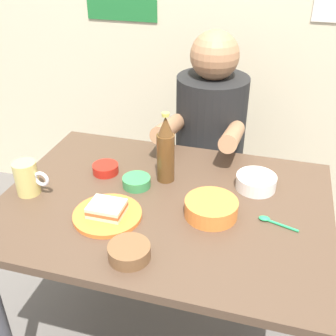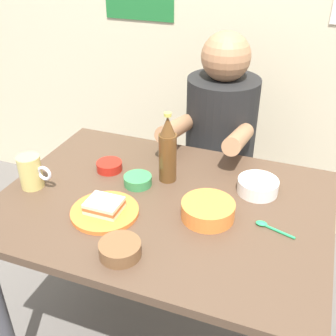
{
  "view_description": "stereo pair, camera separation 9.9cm",
  "coord_description": "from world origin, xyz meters",
  "views": [
    {
      "loc": [
        0.32,
        -1.08,
        1.55
      ],
      "look_at": [
        0.0,
        0.05,
        0.84
      ],
      "focal_mm": 43.95,
      "sensor_mm": 36.0,
      "label": 1
    },
    {
      "loc": [
        0.42,
        -1.05,
        1.55
      ],
      "look_at": [
        0.0,
        0.05,
        0.84
      ],
      "focal_mm": 43.95,
      "sensor_mm": 36.0,
      "label": 2
    }
  ],
  "objects": [
    {
      "name": "dining_table",
      "position": [
        0.0,
        0.0,
        0.65
      ],
      "size": [
        1.1,
        0.8,
        0.74
      ],
      "color": "#4C3828",
      "rests_on": "ground"
    },
    {
      "name": "stool",
      "position": [
        0.04,
        0.63,
        0.35
      ],
      "size": [
        0.34,
        0.34,
        0.45
      ],
      "color": "#4C4C51",
      "rests_on": "ground"
    },
    {
      "name": "person_seated",
      "position": [
        0.04,
        0.62,
        0.77
      ],
      "size": [
        0.33,
        0.56,
        0.72
      ],
      "color": "black",
      "rests_on": "stool"
    },
    {
      "name": "plate_orange",
      "position": [
        -0.15,
        -0.13,
        0.75
      ],
      "size": [
        0.22,
        0.22,
        0.01
      ],
      "primitive_type": "cylinder",
      "color": "orange",
      "rests_on": "dining_table"
    },
    {
      "name": "sandwich",
      "position": [
        -0.15,
        -0.13,
        0.77
      ],
      "size": [
        0.11,
        0.09,
        0.04
      ],
      "color": "beige",
      "rests_on": "plate_orange"
    },
    {
      "name": "beer_mug",
      "position": [
        -0.46,
        -0.08,
        0.8
      ],
      "size": [
        0.13,
        0.08,
        0.12
      ],
      "color": "#D1BC66",
      "rests_on": "dining_table"
    },
    {
      "name": "beer_bottle",
      "position": [
        -0.03,
        0.13,
        0.86
      ],
      "size": [
        0.06,
        0.06,
        0.26
      ],
      "color": "#593819",
      "rests_on": "dining_table"
    },
    {
      "name": "rice_bowl_white",
      "position": [
        0.29,
        0.16,
        0.77
      ],
      "size": [
        0.14,
        0.14,
        0.05
      ],
      "color": "silver",
      "rests_on": "dining_table"
    },
    {
      "name": "soup_bowl_orange",
      "position": [
        0.17,
        -0.03,
        0.77
      ],
      "size": [
        0.17,
        0.17,
        0.05
      ],
      "color": "orange",
      "rests_on": "dining_table"
    },
    {
      "name": "condiment_bowl_brown",
      "position": [
        -0.02,
        -0.29,
        0.76
      ],
      "size": [
        0.12,
        0.12,
        0.04
      ],
      "color": "brown",
      "rests_on": "dining_table"
    },
    {
      "name": "sambal_bowl_red",
      "position": [
        -0.26,
        0.11,
        0.76
      ],
      "size": [
        0.1,
        0.1,
        0.03
      ],
      "color": "#B21E14",
      "rests_on": "dining_table"
    },
    {
      "name": "dip_bowl_green",
      "position": [
        -0.12,
        0.06,
        0.76
      ],
      "size": [
        0.1,
        0.1,
        0.03
      ],
      "color": "#388C4C",
      "rests_on": "dining_table"
    },
    {
      "name": "spoon",
      "position": [
        0.35,
        -0.02,
        0.75
      ],
      "size": [
        0.12,
        0.05,
        0.01
      ],
      "color": "#26A559",
      "rests_on": "dining_table"
    }
  ]
}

